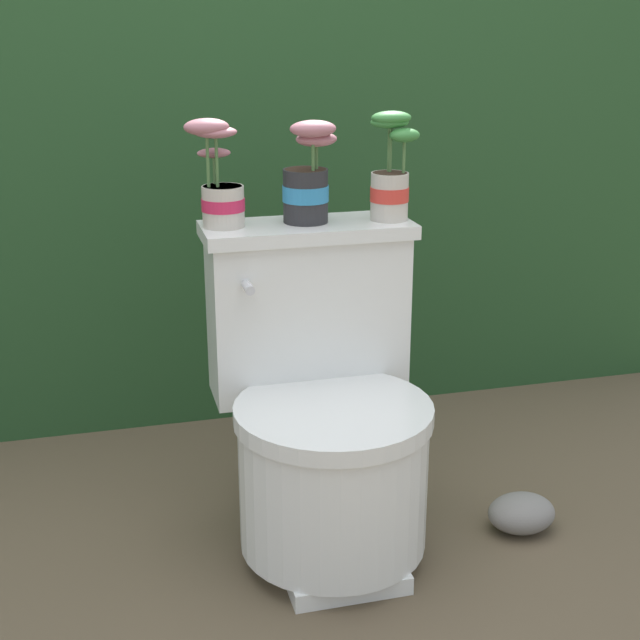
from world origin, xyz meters
TOP-DOWN VIEW (x-y plane):
  - ground_plane at (0.00, 0.00)m, footprint 12.00×12.00m
  - hedge_backdrop at (0.00, 1.28)m, footprint 2.97×0.92m
  - toilet at (0.09, 0.12)m, footprint 0.46×0.52m
  - potted_plant_left at (-0.10, 0.28)m, footprint 0.12×0.10m
  - potted_plant_midleft at (0.09, 0.28)m, footprint 0.12×0.11m
  - potted_plant_middle at (0.28, 0.26)m, footprint 0.10×0.09m
  - garden_stone at (0.54, 0.04)m, footprint 0.16×0.13m

SIDE VIEW (x-z plane):
  - ground_plane at x=0.00m, z-range 0.00..0.00m
  - garden_stone at x=0.54m, z-range 0.00..0.09m
  - toilet at x=0.09m, z-range -0.05..0.65m
  - hedge_backdrop at x=0.00m, z-range 0.00..1.42m
  - potted_plant_midleft at x=0.09m, z-range 0.68..0.90m
  - potted_plant_left at x=-0.10m, z-range 0.68..0.91m
  - potted_plant_middle at x=0.28m, z-range 0.68..0.92m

